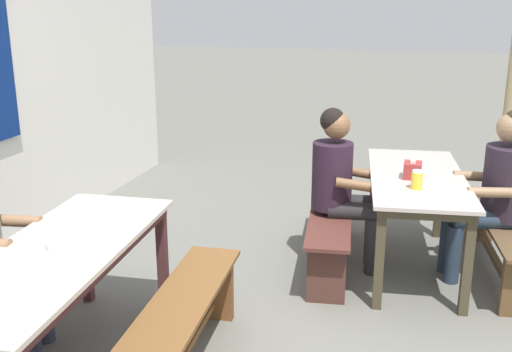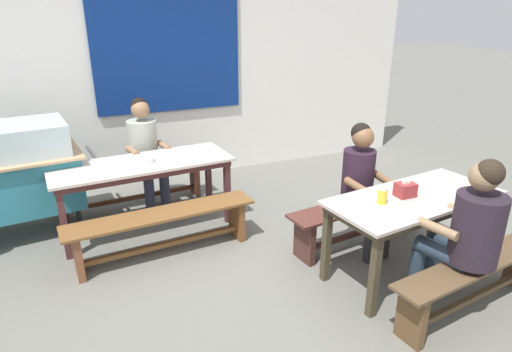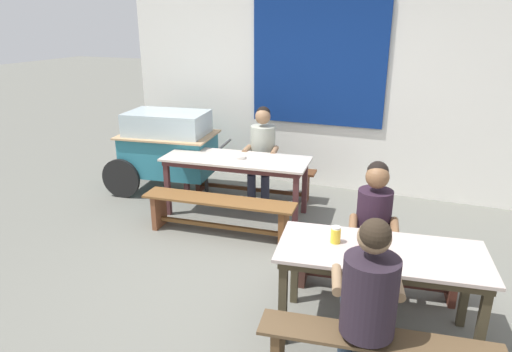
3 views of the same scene
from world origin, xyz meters
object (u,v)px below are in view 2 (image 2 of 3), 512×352
Objects in this scene: food_cart at (10,172)px; person_center_facing at (145,147)px; bench_far_back at (132,182)px; dining_table_far at (143,169)px; bench_near_back at (359,216)px; person_near_front at (467,229)px; soup_bowl at (146,160)px; bench_far_front at (163,226)px; bench_near_front at (473,280)px; condiment_jar at (382,196)px; dining_table_near at (414,205)px; person_right_near_table at (363,181)px; tissue_box at (405,190)px.

food_cart is 1.35× the size of person_center_facing.
dining_table_far is at bearing -85.43° from bench_far_back.
bench_near_back is 1.24m from person_near_front.
soup_bowl is at bearing -98.19° from person_center_facing.
bench_far_front is 0.76m from soup_bowl.
food_cart is at bearing 139.59° from bench_near_front.
dining_table_near is at bearing 0.85° from condiment_jar.
soup_bowl is (-1.89, 1.73, 0.10)m from dining_table_near.
dining_table_far is at bearing 94.57° from bench_far_front.
condiment_jar is (-0.26, -0.61, 0.51)m from bench_near_back.
person_near_front reaches higher than condiment_jar.
condiment_jar is at bearing -36.30° from bench_far_front.
bench_near_front is 1.23m from person_right_near_table.
soup_bowl is (-1.76, 1.20, 0.07)m from person_right_near_table.
bench_near_front is 0.91× the size of food_cart.
bench_far_back is at bearing 124.80° from condiment_jar.
bench_far_front is 1.66m from food_cart.
soup_bowl is (0.05, -0.01, 0.09)m from dining_table_far.
tissue_box reaches higher than condiment_jar.
person_center_facing is at bearing -15.72° from bench_far_back.
food_cart is (-3.15, 2.14, 0.02)m from dining_table_near.
person_right_near_table is at bearing 95.92° from person_near_front.
condiment_jar is (1.64, -2.36, 0.50)m from bench_far_back.
person_center_facing reaches higher than soup_bowl.
soup_bowl is at bearing 136.74° from tissue_box.
soup_bowl is (1.26, -0.41, 0.08)m from food_cart.
tissue_box is (0.04, -0.50, 0.11)m from person_right_near_table.
dining_table_far and dining_table_near have the same top height.
dining_table_far is 1.17× the size of bench_near_front.
tissue_box is at bearing -42.67° from dining_table_far.
bench_near_back is 10.28× the size of tissue_box.
person_near_front is 2.96m from soup_bowl.
bench_far_back is 0.45m from person_center_facing.
bench_far_back is 3.61m from bench_near_front.
person_near_front reaches higher than bench_far_front.
bench_far_back is 10.82× the size of soup_bowl.
dining_table_far is 1.49× the size of person_right_near_table.
dining_table_near reaches higher than bench_near_back.
bench_near_back is 0.41m from person_right_near_table.
condiment_jar reaches higher than bench_near_back.
soup_bowl is at bearing 145.71° from person_right_near_table.
food_cart is at bearing 162.12° from soup_bowl.
tissue_box reaches higher than bench_near_front.
dining_table_far is at bearing 138.00° from dining_table_near.
dining_table_far is at bearing 148.62° from bench_near_back.
bench_far_front is at bearing 149.11° from dining_table_near.
bench_far_front is at bearing -89.71° from soup_bowl.
tissue_box is at bearing 104.10° from bench_near_front.
person_near_front is (-0.09, 0.05, 0.42)m from bench_near_front.
person_center_facing reaches higher than bench_near_front.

